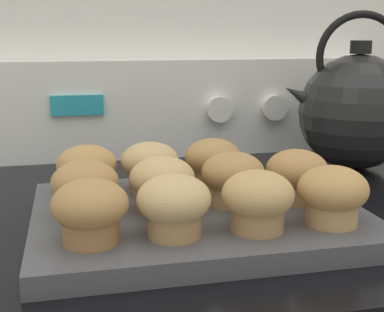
# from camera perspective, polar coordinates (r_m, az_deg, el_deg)

# --- Properties ---
(control_panel) EXTENTS (0.75, 0.07, 0.17)m
(control_panel) POSITION_cam_1_polar(r_m,az_deg,el_deg) (0.94, -1.62, 5.18)
(control_panel) COLOR white
(control_panel) RESTS_ON stove_range
(muffin_pan) EXTENTS (0.36, 0.28, 0.02)m
(muffin_pan) POSITION_cam_1_polar(r_m,az_deg,el_deg) (0.60, 0.59, -6.51)
(muffin_pan) COLOR #4C4C51
(muffin_pan) RESTS_ON stove_range
(muffin_r0_c0) EXTENTS (0.07, 0.07, 0.06)m
(muffin_r0_c0) POSITION_cam_1_polar(r_m,az_deg,el_deg) (0.50, -10.80, -5.69)
(muffin_r0_c0) COLOR olive
(muffin_r0_c0) RESTS_ON muffin_pan
(muffin_r0_c1) EXTENTS (0.07, 0.07, 0.06)m
(muffin_r0_c1) POSITION_cam_1_polar(r_m,az_deg,el_deg) (0.51, -1.94, -5.20)
(muffin_r0_c1) COLOR #A37A4C
(muffin_r0_c1) RESTS_ON muffin_pan
(muffin_r0_c2) EXTENTS (0.07, 0.07, 0.06)m
(muffin_r0_c2) POSITION_cam_1_polar(r_m,az_deg,el_deg) (0.53, 7.02, -4.65)
(muffin_r0_c2) COLOR #A37A4C
(muffin_r0_c2) RESTS_ON muffin_pan
(muffin_r0_c3) EXTENTS (0.07, 0.07, 0.06)m
(muffin_r0_c3) POSITION_cam_1_polar(r_m,az_deg,el_deg) (0.56, 14.76, -3.97)
(muffin_r0_c3) COLOR tan
(muffin_r0_c3) RESTS_ON muffin_pan
(muffin_r1_c0) EXTENTS (0.07, 0.07, 0.06)m
(muffin_r1_c0) POSITION_cam_1_polar(r_m,az_deg,el_deg) (0.57, -11.32, -3.33)
(muffin_r1_c0) COLOR tan
(muffin_r1_c0) RESTS_ON muffin_pan
(muffin_r1_c1) EXTENTS (0.07, 0.07, 0.06)m
(muffin_r1_c1) POSITION_cam_1_polar(r_m,az_deg,el_deg) (0.58, -3.20, -2.89)
(muffin_r1_c1) COLOR #A37A4C
(muffin_r1_c1) RESTS_ON muffin_pan
(muffin_r1_c2) EXTENTS (0.07, 0.07, 0.06)m
(muffin_r1_c2) POSITION_cam_1_polar(r_m,az_deg,el_deg) (0.60, 4.39, -2.29)
(muffin_r1_c2) COLOR tan
(muffin_r1_c2) RESTS_ON muffin_pan
(muffin_r1_c3) EXTENTS (0.07, 0.07, 0.06)m
(muffin_r1_c3) POSITION_cam_1_polar(r_m,az_deg,el_deg) (0.62, 11.11, -1.95)
(muffin_r1_c3) COLOR tan
(muffin_r1_c3) RESTS_ON muffin_pan
(muffin_r2_c0) EXTENTS (0.07, 0.07, 0.06)m
(muffin_r2_c0) POSITION_cam_1_polar(r_m,az_deg,el_deg) (0.65, -11.16, -1.37)
(muffin_r2_c0) COLOR olive
(muffin_r2_c0) RESTS_ON muffin_pan
(muffin_r2_c1) EXTENTS (0.07, 0.07, 0.06)m
(muffin_r2_c1) POSITION_cam_1_polar(r_m,az_deg,el_deg) (0.66, -4.52, -1.02)
(muffin_r2_c1) COLOR tan
(muffin_r2_c1) RESTS_ON muffin_pan
(muffin_r2_c2) EXTENTS (0.07, 0.07, 0.06)m
(muffin_r2_c2) POSITION_cam_1_polar(r_m,az_deg,el_deg) (0.68, 2.25, -0.57)
(muffin_r2_c2) COLOR #A37A4C
(muffin_r2_c2) RESTS_ON muffin_pan
(tea_kettle) EXTENTS (0.22, 0.18, 0.25)m
(tea_kettle) POSITION_cam_1_polar(r_m,az_deg,el_deg) (0.88, 17.05, 4.73)
(tea_kettle) COLOR black
(tea_kettle) RESTS_ON stove_range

